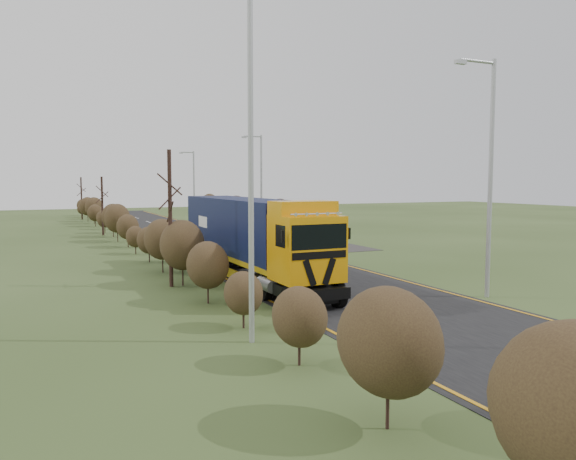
% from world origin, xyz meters
% --- Properties ---
extents(ground, '(160.00, 160.00, 0.00)m').
position_xyz_m(ground, '(0.00, 0.00, 0.00)').
color(ground, '#33431D').
rests_on(ground, ground).
extents(road, '(8.00, 120.00, 0.02)m').
position_xyz_m(road, '(0.00, 10.00, 0.01)').
color(road, black).
rests_on(road, ground).
extents(layby, '(6.00, 18.00, 0.02)m').
position_xyz_m(layby, '(6.50, 20.00, 0.01)').
color(layby, '#292624').
rests_on(layby, ground).
extents(lane_markings, '(7.52, 116.00, 0.01)m').
position_xyz_m(lane_markings, '(0.00, 9.69, 0.03)').
color(lane_markings, orange).
rests_on(lane_markings, road).
extents(hedgerow, '(2.24, 102.04, 6.05)m').
position_xyz_m(hedgerow, '(-6.00, 7.89, 1.62)').
color(hedgerow, '#332216').
rests_on(hedgerow, ground).
extents(lorry, '(2.76, 14.14, 3.94)m').
position_xyz_m(lorry, '(-2.80, 3.72, 2.24)').
color(lorry, black).
rests_on(lorry, ground).
extents(car_red_hatchback, '(2.26, 3.71, 1.18)m').
position_xyz_m(car_red_hatchback, '(5.53, 17.77, 0.59)').
color(car_red_hatchback, '#981207').
rests_on(car_red_hatchback, ground).
extents(car_blue_sedan, '(3.97, 4.67, 1.51)m').
position_xyz_m(car_blue_sedan, '(7.83, 19.76, 0.76)').
color(car_blue_sedan, '#0C0A3C').
rests_on(car_blue_sedan, ground).
extents(streetlight_near, '(2.00, 0.19, 9.42)m').
position_xyz_m(streetlight_near, '(4.48, -3.55, 5.20)').
color(streetlight_near, '#A4A7AA').
rests_on(streetlight_near, ground).
extents(streetlight_mid, '(1.83, 0.18, 8.56)m').
position_xyz_m(streetlight_mid, '(5.70, 23.90, 4.70)').
color(streetlight_mid, '#A4A7AA').
rests_on(streetlight_mid, ground).
extents(streetlight_far, '(1.71, 0.18, 7.99)m').
position_xyz_m(streetlight_far, '(4.51, 41.18, 4.38)').
color(streetlight_far, '#A4A7AA').
rests_on(streetlight_far, ground).
extents(left_pole, '(0.16, 0.16, 10.61)m').
position_xyz_m(left_pole, '(-6.33, -5.57, 5.30)').
color(left_pole, '#A4A7AA').
rests_on(left_pole, ground).
extents(speed_sign, '(0.64, 0.10, 2.32)m').
position_xyz_m(speed_sign, '(4.20, 13.17, 1.62)').
color(speed_sign, '#A4A7AA').
rests_on(speed_sign, ground).
extents(warning_board, '(0.70, 0.11, 1.82)m').
position_xyz_m(warning_board, '(4.78, 28.16, 1.10)').
color(warning_board, '#A4A7AA').
rests_on(warning_board, ground).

